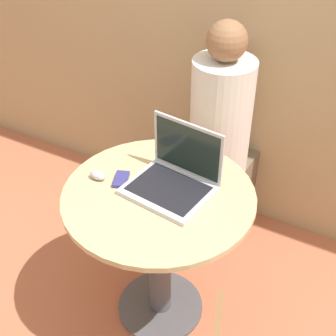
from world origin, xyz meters
TOP-DOWN VIEW (x-y plane):
  - ground_plane at (0.00, 0.00)m, footprint 12.00×12.00m
  - round_table at (0.00, 0.00)m, footprint 0.79×0.79m
  - laptop at (0.04, 0.07)m, footprint 0.36×0.31m
  - cell_phone at (-0.18, -0.01)m, footprint 0.09×0.12m
  - computer_mouse at (-0.27, -0.04)m, footprint 0.07×0.04m
  - person_seated at (-0.01, 0.70)m, footprint 0.31×0.48m

SIDE VIEW (x-z plane):
  - ground_plane at x=0.00m, z-range 0.00..0.00m
  - person_seated at x=-0.01m, z-range -0.10..1.15m
  - round_table at x=0.00m, z-range 0.16..0.90m
  - cell_phone at x=-0.18m, z-range 0.74..0.76m
  - computer_mouse at x=-0.27m, z-range 0.74..0.78m
  - laptop at x=0.04m, z-range 0.66..0.92m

